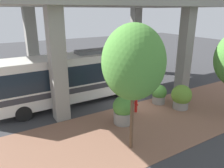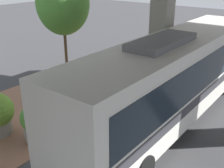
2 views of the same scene
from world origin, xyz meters
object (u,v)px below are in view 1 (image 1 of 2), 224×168
bus (82,74)px  planter_front (123,110)px  planter_back (181,97)px  street_tree_far (134,63)px  fire_hydrant (136,105)px  planter_middle (159,94)px

bus → planter_front: 4.78m
planter_back → street_tree_far: (-2.03, 5.75, 3.53)m
fire_hydrant → street_tree_far: street_tree_far is taller
planter_middle → street_tree_far: 7.17m
fire_hydrant → planter_front: (-0.81, 1.58, 0.33)m
bus → planter_front: size_ratio=7.31×
planter_front → planter_middle: planter_front is taller
planter_front → planter_middle: bearing=-73.7°
fire_hydrant → street_tree_far: bearing=139.9°
fire_hydrant → street_tree_far: size_ratio=0.18×
bus → planter_front: bus is taller
fire_hydrant → planter_front: planter_front is taller
bus → planter_back: (-4.90, -5.33, -1.19)m
planter_back → street_tree_far: size_ratio=0.28×
fire_hydrant → street_tree_far: 5.67m
bus → street_tree_far: (-6.94, 0.42, 2.34)m
planter_back → street_tree_far: street_tree_far is taller
bus → fire_hydrant: bearing=-149.2°
bus → planter_middle: size_ratio=8.89×
planter_back → planter_front: bearing=86.0°
street_tree_far → planter_back: bearing=-70.5°
planter_front → planter_back: planter_front is taller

